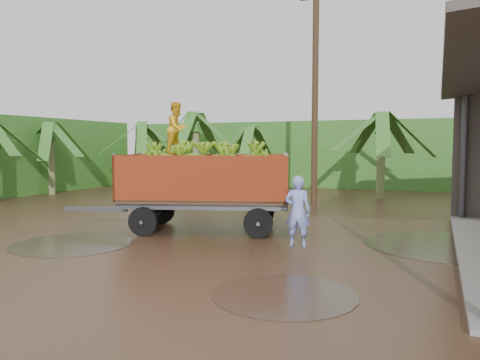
% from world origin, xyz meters
% --- Properties ---
extents(ground, '(100.00, 100.00, 0.00)m').
position_xyz_m(ground, '(0.00, 0.00, 0.00)').
color(ground, black).
rests_on(ground, ground).
extents(hedge_north, '(22.00, 3.00, 3.60)m').
position_xyz_m(hedge_north, '(-2.00, 16.00, 1.80)').
color(hedge_north, '#2D661E').
rests_on(hedge_north, ground).
extents(banana_trailer, '(6.16, 3.38, 3.48)m').
position_xyz_m(banana_trailer, '(-1.16, 1.03, 1.33)').
color(banana_trailer, '#B53919').
rests_on(banana_trailer, ground).
extents(man_blue, '(0.61, 0.42, 1.61)m').
position_xyz_m(man_blue, '(1.71, -0.01, 0.81)').
color(man_blue, '#7C8CE2').
rests_on(man_blue, ground).
extents(utility_pole, '(1.20, 0.24, 8.42)m').
position_xyz_m(utility_pole, '(0.22, 7.48, 4.26)').
color(utility_pole, '#47301E').
rests_on(utility_pole, ground).
extents(banana_plants, '(24.60, 20.78, 4.08)m').
position_xyz_m(banana_plants, '(-6.35, 6.09, 1.80)').
color(banana_plants, '#2D661E').
rests_on(banana_plants, ground).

